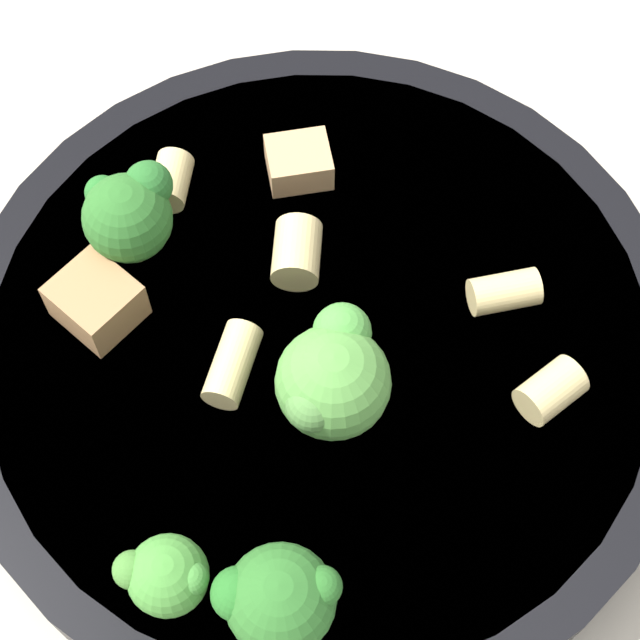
{
  "coord_description": "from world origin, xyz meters",
  "views": [
    {
      "loc": [
        0.16,
        -0.08,
        0.37
      ],
      "look_at": [
        0.0,
        0.0,
        0.04
      ],
      "focal_mm": 60.0,
      "sensor_mm": 36.0,
      "label": 1
    }
  ],
  "objects_px": {
    "broccoli_floret_1": "(167,576)",
    "chicken_chunk_0": "(299,162)",
    "broccoli_floret_0": "(128,214)",
    "rigatoni_0": "(504,292)",
    "rigatoni_4": "(297,252)",
    "chicken_chunk_1": "(96,301)",
    "broccoli_floret_2": "(331,378)",
    "pasta_bowl": "(320,347)",
    "rigatoni_2": "(551,391)",
    "rigatoni_3": "(232,363)",
    "rigatoni_1": "(171,181)",
    "broccoli_floret_3": "(278,599)"
  },
  "relations": [
    {
      "from": "chicken_chunk_1",
      "to": "broccoli_floret_1",
      "type": "bearing_deg",
      "value": -9.28
    },
    {
      "from": "broccoli_floret_1",
      "to": "broccoli_floret_2",
      "type": "distance_m",
      "value": 0.08
    },
    {
      "from": "rigatoni_0",
      "to": "rigatoni_3",
      "type": "bearing_deg",
      "value": -101.03
    },
    {
      "from": "rigatoni_1",
      "to": "rigatoni_3",
      "type": "bearing_deg",
      "value": -8.58
    },
    {
      "from": "broccoli_floret_1",
      "to": "rigatoni_2",
      "type": "xyz_separation_m",
      "value": [
        -0.0,
        0.14,
        -0.01
      ]
    },
    {
      "from": "broccoli_floret_0",
      "to": "broccoli_floret_1",
      "type": "xyz_separation_m",
      "value": [
        0.12,
        -0.04,
        -0.01
      ]
    },
    {
      "from": "rigatoni_0",
      "to": "rigatoni_1",
      "type": "xyz_separation_m",
      "value": [
        -0.1,
        -0.09,
        0.0
      ]
    },
    {
      "from": "broccoli_floret_2",
      "to": "rigatoni_1",
      "type": "xyz_separation_m",
      "value": [
        -0.11,
        -0.01,
        -0.01
      ]
    },
    {
      "from": "broccoli_floret_0",
      "to": "rigatoni_2",
      "type": "relative_size",
      "value": 1.88
    },
    {
      "from": "broccoli_floret_0",
      "to": "rigatoni_0",
      "type": "xyz_separation_m",
      "value": [
        0.08,
        0.11,
        -0.02
      ]
    },
    {
      "from": "rigatoni_4",
      "to": "broccoli_floret_1",
      "type": "bearing_deg",
      "value": -45.01
    },
    {
      "from": "pasta_bowl",
      "to": "rigatoni_3",
      "type": "relative_size",
      "value": 9.17
    },
    {
      "from": "broccoli_floret_1",
      "to": "broccoli_floret_3",
      "type": "xyz_separation_m",
      "value": [
        0.02,
        0.03,
        0.0
      ]
    },
    {
      "from": "pasta_bowl",
      "to": "broccoli_floret_0",
      "type": "relative_size",
      "value": 6.55
    },
    {
      "from": "broccoli_floret_0",
      "to": "chicken_chunk_1",
      "type": "xyz_separation_m",
      "value": [
        0.02,
        -0.02,
        -0.02
      ]
    },
    {
      "from": "broccoli_floret_2",
      "to": "rigatoni_0",
      "type": "height_order",
      "value": "broccoli_floret_2"
    },
    {
      "from": "rigatoni_2",
      "to": "chicken_chunk_0",
      "type": "distance_m",
      "value": 0.13
    },
    {
      "from": "broccoli_floret_0",
      "to": "rigatoni_3",
      "type": "distance_m",
      "value": 0.07
    },
    {
      "from": "pasta_bowl",
      "to": "rigatoni_0",
      "type": "bearing_deg",
      "value": 73.76
    },
    {
      "from": "broccoli_floret_2",
      "to": "rigatoni_4",
      "type": "relative_size",
      "value": 1.77
    },
    {
      "from": "broccoli_floret_1",
      "to": "chicken_chunk_0",
      "type": "bearing_deg",
      "value": 139.22
    },
    {
      "from": "chicken_chunk_0",
      "to": "chicken_chunk_1",
      "type": "height_order",
      "value": "chicken_chunk_1"
    },
    {
      "from": "broccoli_floret_3",
      "to": "rigatoni_0",
      "type": "relative_size",
      "value": 1.51
    },
    {
      "from": "broccoli_floret_2",
      "to": "chicken_chunk_0",
      "type": "bearing_deg",
      "value": 159.38
    },
    {
      "from": "broccoli_floret_1",
      "to": "broccoli_floret_3",
      "type": "distance_m",
      "value": 0.04
    },
    {
      "from": "broccoli_floret_0",
      "to": "rigatoni_4",
      "type": "distance_m",
      "value": 0.06
    },
    {
      "from": "rigatoni_0",
      "to": "rigatoni_2",
      "type": "bearing_deg",
      "value": -9.58
    },
    {
      "from": "rigatoni_4",
      "to": "chicken_chunk_1",
      "type": "distance_m",
      "value": 0.07
    },
    {
      "from": "broccoli_floret_1",
      "to": "chicken_chunk_1",
      "type": "height_order",
      "value": "broccoli_floret_1"
    },
    {
      "from": "rigatoni_0",
      "to": "rigatoni_3",
      "type": "height_order",
      "value": "same"
    },
    {
      "from": "pasta_bowl",
      "to": "rigatoni_2",
      "type": "xyz_separation_m",
      "value": [
        0.06,
        0.06,
        0.02
      ]
    },
    {
      "from": "broccoli_floret_0",
      "to": "broccoli_floret_1",
      "type": "relative_size",
      "value": 1.35
    },
    {
      "from": "broccoli_floret_0",
      "to": "rigatoni_4",
      "type": "xyz_separation_m",
      "value": [
        0.03,
        0.05,
        -0.02
      ]
    },
    {
      "from": "rigatoni_1",
      "to": "rigatoni_4",
      "type": "relative_size",
      "value": 0.89
    },
    {
      "from": "broccoli_floret_0",
      "to": "chicken_chunk_0",
      "type": "xyz_separation_m",
      "value": [
        -0.0,
        0.07,
        -0.02
      ]
    },
    {
      "from": "broccoli_floret_0",
      "to": "chicken_chunk_1",
      "type": "distance_m",
      "value": 0.03
    },
    {
      "from": "broccoli_floret_2",
      "to": "rigatoni_0",
      "type": "relative_size",
      "value": 1.67
    },
    {
      "from": "broccoli_floret_3",
      "to": "chicken_chunk_1",
      "type": "xyz_separation_m",
      "value": [
        -0.13,
        -0.01,
        -0.01
      ]
    },
    {
      "from": "rigatoni_4",
      "to": "rigatoni_0",
      "type": "bearing_deg",
      "value": 50.94
    },
    {
      "from": "broccoli_floret_3",
      "to": "rigatoni_2",
      "type": "xyz_separation_m",
      "value": [
        -0.02,
        0.12,
        -0.01
      ]
    },
    {
      "from": "broccoli_floret_0",
      "to": "chicken_chunk_1",
      "type": "bearing_deg",
      "value": -51.15
    },
    {
      "from": "broccoli_floret_2",
      "to": "rigatoni_4",
      "type": "distance_m",
      "value": 0.06
    },
    {
      "from": "pasta_bowl",
      "to": "broccoli_floret_2",
      "type": "distance_m",
      "value": 0.04
    },
    {
      "from": "rigatoni_4",
      "to": "chicken_chunk_0",
      "type": "bearing_deg",
      "value": 152.14
    },
    {
      "from": "rigatoni_1",
      "to": "rigatoni_2",
      "type": "xyz_separation_m",
      "value": [
        0.14,
        0.08,
        0.0
      ]
    },
    {
      "from": "broccoli_floret_3",
      "to": "chicken_chunk_1",
      "type": "relative_size",
      "value": 1.36
    },
    {
      "from": "pasta_bowl",
      "to": "rigatoni_4",
      "type": "bearing_deg",
      "value": 169.19
    },
    {
      "from": "broccoli_floret_3",
      "to": "rigatoni_0",
      "type": "bearing_deg",
      "value": 117.67
    },
    {
      "from": "broccoli_floret_2",
      "to": "rigatoni_3",
      "type": "xyz_separation_m",
      "value": [
        -0.03,
        -0.02,
        -0.02
      ]
    },
    {
      "from": "rigatoni_3",
      "to": "pasta_bowl",
      "type": "bearing_deg",
      "value": 89.27
    }
  ]
}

